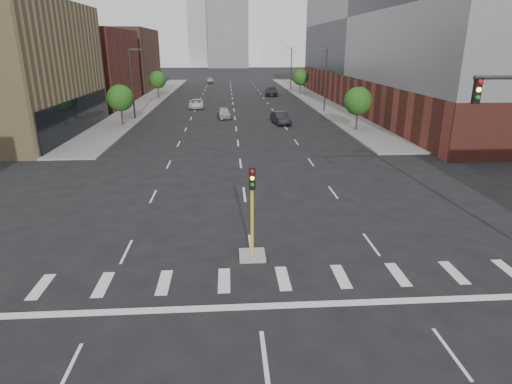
{
  "coord_description": "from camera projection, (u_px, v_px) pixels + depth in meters",
  "views": [
    {
      "loc": [
        -1.01,
        -8.87,
        9.33
      ],
      "look_at": [
        0.32,
        11.11,
        2.5
      ],
      "focal_mm": 30.0,
      "sensor_mm": 36.0,
      "label": 1
    }
  ],
  "objects": [
    {
      "name": "tree_right_far",
      "position": [
        301.0,
        77.0,
        86.79
      ],
      "size": [
        3.2,
        3.2,
        4.85
      ],
      "color": "#382619",
      "rests_on": "ground"
    },
    {
      "name": "tower_mid",
      "position": [
        228.0,
        17.0,
        193.22
      ],
      "size": [
        18.0,
        18.0,
        44.0
      ],
      "primitive_type": "cube",
      "color": "slate",
      "rests_on": "ground"
    },
    {
      "name": "tree_left_near",
      "position": [
        120.0,
        98.0,
        51.97
      ],
      "size": [
        3.2,
        3.2,
        4.85
      ],
      "color": "#382619",
      "rests_on": "ground"
    },
    {
      "name": "building_left_far_a",
      "position": [
        65.0,
        68.0,
        70.11
      ],
      "size": [
        20.0,
        22.0,
        12.0
      ],
      "primitive_type": "cube",
      "color": "brown",
      "rests_on": "ground"
    },
    {
      "name": "building_left_far_b",
      "position": [
        106.0,
        60.0,
        94.5
      ],
      "size": [
        20.0,
        24.0,
        13.0
      ],
      "primitive_type": "cube",
      "color": "brown",
      "rests_on": "ground"
    },
    {
      "name": "building_right_main",
      "position": [
        422.0,
        35.0,
        66.42
      ],
      "size": [
        24.0,
        70.0,
        22.0
      ],
      "color": "brown",
      "rests_on": "ground"
    },
    {
      "name": "sidewalk_left_far",
      "position": [
        153.0,
        98.0,
        80.37
      ],
      "size": [
        5.0,
        92.0,
        0.15
      ],
      "primitive_type": "cube",
      "color": "gray",
      "rests_on": "ground"
    },
    {
      "name": "streetlight_right_b",
      "position": [
        291.0,
        67.0,
        95.67
      ],
      "size": [
        1.6,
        0.22,
        9.07
      ],
      "color": "#2D2D30",
      "rests_on": "ground"
    },
    {
      "name": "sidewalk_right_far",
      "position": [
        310.0,
        97.0,
        82.26
      ],
      "size": [
        5.0,
        92.0,
        0.15
      ],
      "primitive_type": "cube",
      "color": "gray",
      "rests_on": "ground"
    },
    {
      "name": "streetlight_right_a",
      "position": [
        325.0,
        78.0,
        62.62
      ],
      "size": [
        1.6,
        0.22,
        9.07
      ],
      "color": "#2D2D30",
      "rests_on": "ground"
    },
    {
      "name": "streetlight_left",
      "position": [
        132.0,
        81.0,
        56.21
      ],
      "size": [
        1.6,
        0.22,
        9.07
      ],
      "color": "#2D2D30",
      "rests_on": "ground"
    },
    {
      "name": "car_deep_right",
      "position": [
        271.0,
        91.0,
        85.39
      ],
      "size": [
        3.01,
        6.14,
        1.72
      ],
      "primitive_type": "imported",
      "rotation": [
        0.0,
        0.0,
        -0.1
      ],
      "color": "#232228",
      "rests_on": "ground"
    },
    {
      "name": "car_distant",
      "position": [
        210.0,
        80.0,
        114.09
      ],
      "size": [
        2.14,
        4.56,
        1.51
      ],
      "primitive_type": "imported",
      "rotation": [
        0.0,
        0.0,
        0.08
      ],
      "color": "#A3A4A7",
      "rests_on": "ground"
    },
    {
      "name": "car_mid_right",
      "position": [
        281.0,
        118.0,
        54.03
      ],
      "size": [
        2.28,
        4.8,
        1.52
      ],
      "primitive_type": "imported",
      "rotation": [
        0.0,
        0.0,
        0.15
      ],
      "color": "black",
      "rests_on": "ground"
    },
    {
      "name": "tree_left_far",
      "position": [
        157.0,
        80.0,
        80.3
      ],
      "size": [
        3.2,
        3.2,
        4.85
      ],
      "color": "#382619",
      "rests_on": "ground"
    },
    {
      "name": "tree_right_near",
      "position": [
        358.0,
        101.0,
        49.02
      ],
      "size": [
        3.2,
        3.2,
        4.85
      ],
      "color": "#382619",
      "rests_on": "ground"
    },
    {
      "name": "median_traffic_signal",
      "position": [
        252.0,
        239.0,
        19.61
      ],
      "size": [
        1.2,
        1.2,
        4.4
      ],
      "color": "#999993",
      "rests_on": "ground"
    },
    {
      "name": "car_near_left",
      "position": [
        224.0,
        113.0,
        58.46
      ],
      "size": [
        2.13,
        4.39,
        1.45
      ],
      "primitive_type": "imported",
      "rotation": [
        0.0,
        0.0,
        0.1
      ],
      "color": "#BABBBF",
      "rests_on": "ground"
    },
    {
      "name": "car_far_left",
      "position": [
        196.0,
        104.0,
        68.04
      ],
      "size": [
        2.53,
        5.07,
        1.38
      ],
      "primitive_type": "imported",
      "rotation": [
        0.0,
        0.0,
        0.05
      ],
      "color": "silver",
      "rests_on": "ground"
    }
  ]
}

